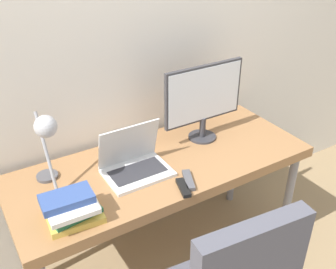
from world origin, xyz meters
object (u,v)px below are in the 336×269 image
at_px(laptop, 135,163).
at_px(book_stack, 71,208).
at_px(monitor, 204,97).
at_px(desk_lamp, 46,137).

distance_m(laptop, book_stack, 0.43).
distance_m(monitor, book_stack, 0.96).
bearing_deg(book_stack, monitor, 17.14).
bearing_deg(book_stack, desk_lamp, 92.04).
height_order(desk_lamp, book_stack, desk_lamp).
relative_size(monitor, desk_lamp, 1.18).
xyz_separation_m(laptop, monitor, (0.50, 0.10, 0.21)).
distance_m(desk_lamp, book_stack, 0.33).
height_order(monitor, book_stack, monitor).
bearing_deg(monitor, laptop, -168.42).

